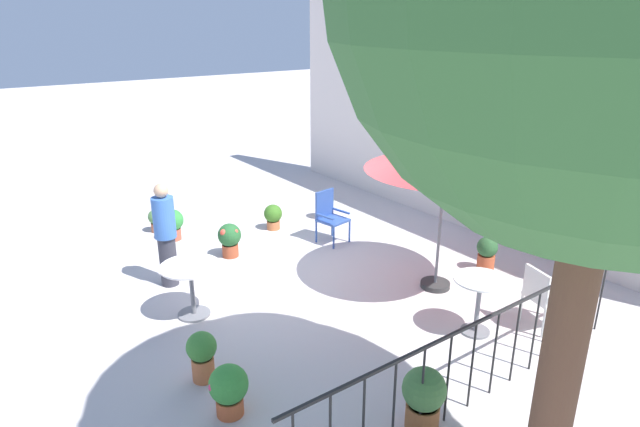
% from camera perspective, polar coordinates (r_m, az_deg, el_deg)
% --- Properties ---
extents(ground_plane, '(60.00, 60.00, 0.00)m').
position_cam_1_polar(ground_plane, '(8.60, -3.24, -6.43)').
color(ground_plane, beige).
extents(villa_facade, '(9.80, 0.30, 4.49)m').
position_cam_1_polar(villa_facade, '(10.54, 15.43, 10.66)').
color(villa_facade, silver).
rests_on(villa_facade, ground).
extents(terrace_railing, '(0.03, 5.05, 1.01)m').
position_cam_1_polar(terrace_railing, '(5.90, 17.06, -13.10)').
color(terrace_railing, black).
rests_on(terrace_railing, ground).
extents(patio_umbrella_0, '(2.26, 2.26, 2.25)m').
position_cam_1_polar(patio_umbrella_0, '(7.69, 13.12, 5.73)').
color(patio_umbrella_0, '#2D2D2D').
rests_on(patio_umbrella_0, ground).
extents(cafe_table_0, '(0.68, 0.68, 0.77)m').
position_cam_1_polar(cafe_table_0, '(7.14, 16.46, -8.31)').
color(cafe_table_0, white).
rests_on(cafe_table_0, ground).
extents(cafe_table_1, '(0.80, 0.80, 0.75)m').
position_cam_1_polar(cafe_table_1, '(7.44, -13.46, -6.91)').
color(cafe_table_1, white).
rests_on(cafe_table_1, ground).
extents(patio_chair_0, '(0.53, 0.53, 0.94)m').
position_cam_1_polar(patio_chair_0, '(9.65, 1.00, -0.03)').
color(patio_chair_0, '#2E4D97').
rests_on(patio_chair_0, ground).
extents(patio_chair_1, '(0.58, 0.57, 0.84)m').
position_cam_1_polar(patio_chair_1, '(7.55, 22.54, -7.85)').
color(patio_chair_1, silver).
rests_on(patio_chair_1, ground).
extents(potted_plant_0, '(0.34, 0.34, 0.59)m').
position_cam_1_polar(potted_plant_0, '(6.27, -12.37, -14.27)').
color(potted_plant_0, '#C86C3E').
rests_on(potted_plant_0, ground).
extents(potted_plant_1, '(0.39, 0.39, 0.59)m').
position_cam_1_polar(potted_plant_1, '(9.20, -9.54, -2.59)').
color(potted_plant_1, '#9B4429').
rests_on(potted_plant_1, ground).
extents(potted_plant_2, '(0.33, 0.33, 0.57)m').
position_cam_1_polar(potted_plant_2, '(8.99, 17.22, -3.98)').
color(potted_plant_2, '#AA4A2B').
rests_on(potted_plant_2, ground).
extents(potted_plant_3, '(0.29, 0.29, 0.44)m').
position_cam_1_polar(potted_plant_3, '(10.62, -16.95, -0.60)').
color(potted_plant_3, '#B15F42').
rests_on(potted_plant_3, ground).
extents(potted_plant_4, '(0.41, 0.41, 0.56)m').
position_cam_1_polar(potted_plant_4, '(5.77, -9.66, -17.73)').
color(potted_plant_4, '#BE572F').
rests_on(potted_plant_4, ground).
extents(potted_plant_5, '(0.43, 0.43, 0.67)m').
position_cam_1_polar(potted_plant_5, '(5.60, 10.90, -18.46)').
color(potted_plant_5, brown).
rests_on(potted_plant_5, ground).
extents(potted_plant_6, '(0.34, 0.34, 0.55)m').
position_cam_1_polar(potted_plant_6, '(10.83, 0.57, 0.93)').
color(potted_plant_6, '#B45B3B').
rests_on(potted_plant_6, ground).
extents(potted_plant_7, '(0.35, 0.35, 0.49)m').
position_cam_1_polar(potted_plant_7, '(10.32, -4.98, -0.25)').
color(potted_plant_7, '#B3633A').
rests_on(potted_plant_7, ground).
extents(potted_plant_8, '(0.39, 0.39, 0.57)m').
position_cam_1_polar(potted_plant_8, '(10.13, -15.29, -0.97)').
color(potted_plant_8, '#A7503D').
rests_on(potted_plant_8, ground).
extents(standing_person, '(0.34, 0.34, 1.60)m').
position_cam_1_polar(standing_person, '(8.26, -16.02, -2.11)').
color(standing_person, '#33333D').
rests_on(standing_person, ground).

